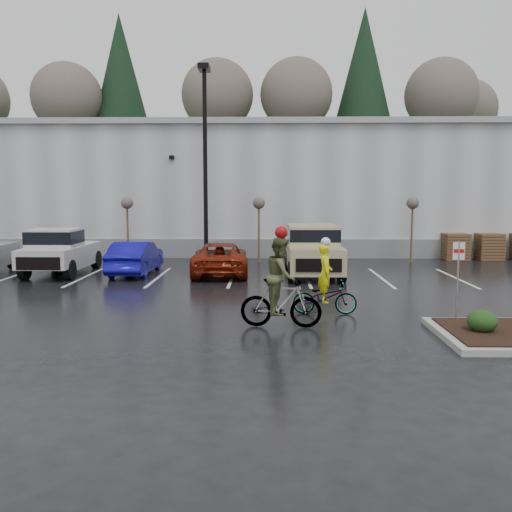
{
  "coord_description": "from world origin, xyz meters",
  "views": [
    {
      "loc": [
        -1.1,
        -13.62,
        3.45
      ],
      "look_at": [
        -1.47,
        4.46,
        1.3
      ],
      "focal_mm": 38.0,
      "sensor_mm": 36.0,
      "label": 1
    }
  ],
  "objects_px": {
    "sapling_west": "(127,206)",
    "car_red": "(220,258)",
    "pallet_stack_b": "(489,247)",
    "sapling_mid": "(259,207)",
    "fire_lane_sign": "(458,272)",
    "suv_tan": "(313,250)",
    "cyclist_olive": "(281,291)",
    "pickup_white": "(64,250)",
    "lamppost": "(205,143)",
    "sapling_east": "(413,207)",
    "pallet_stack_a": "(455,247)",
    "cyclist_hivis": "(325,290)",
    "car_blue": "(136,258)"
  },
  "relations": [
    {
      "from": "pallet_stack_a",
      "to": "pallet_stack_b",
      "type": "relative_size",
      "value": 1.0
    },
    {
      "from": "suv_tan",
      "to": "lamppost",
      "type": "bearing_deg",
      "value": 145.82
    },
    {
      "from": "sapling_mid",
      "to": "fire_lane_sign",
      "type": "distance_m",
      "value": 13.92
    },
    {
      "from": "pallet_stack_b",
      "to": "pickup_white",
      "type": "distance_m",
      "value": 20.55
    },
    {
      "from": "lamppost",
      "to": "suv_tan",
      "type": "bearing_deg",
      "value": -34.18
    },
    {
      "from": "cyclist_hivis",
      "to": "sapling_mid",
      "type": "bearing_deg",
      "value": 12.44
    },
    {
      "from": "pallet_stack_a",
      "to": "cyclist_hivis",
      "type": "bearing_deg",
      "value": -122.47
    },
    {
      "from": "pallet_stack_b",
      "to": "cyclist_olive",
      "type": "height_order",
      "value": "cyclist_olive"
    },
    {
      "from": "sapling_east",
      "to": "car_red",
      "type": "height_order",
      "value": "sapling_east"
    },
    {
      "from": "sapling_west",
      "to": "car_red",
      "type": "bearing_deg",
      "value": -39.87
    },
    {
      "from": "sapling_east",
      "to": "pickup_white",
      "type": "height_order",
      "value": "sapling_east"
    },
    {
      "from": "car_red",
      "to": "lamppost",
      "type": "bearing_deg",
      "value": -76.95
    },
    {
      "from": "pallet_stack_b",
      "to": "cyclist_hivis",
      "type": "bearing_deg",
      "value": -127.68
    },
    {
      "from": "lamppost",
      "to": "pallet_stack_a",
      "type": "bearing_deg",
      "value": 9.09
    },
    {
      "from": "fire_lane_sign",
      "to": "car_blue",
      "type": "height_order",
      "value": "fire_lane_sign"
    },
    {
      "from": "cyclist_hivis",
      "to": "lamppost",
      "type": "bearing_deg",
      "value": 25.76
    },
    {
      "from": "cyclist_olive",
      "to": "suv_tan",
      "type": "bearing_deg",
      "value": -4.49
    },
    {
      "from": "car_blue",
      "to": "car_red",
      "type": "distance_m",
      "value": 3.55
    },
    {
      "from": "sapling_mid",
      "to": "pallet_stack_b",
      "type": "bearing_deg",
      "value": 4.89
    },
    {
      "from": "suv_tan",
      "to": "cyclist_olive",
      "type": "relative_size",
      "value": 1.96
    },
    {
      "from": "sapling_west",
      "to": "pallet_stack_b",
      "type": "relative_size",
      "value": 2.37
    },
    {
      "from": "pickup_white",
      "to": "car_blue",
      "type": "relative_size",
      "value": 1.22
    },
    {
      "from": "fire_lane_sign",
      "to": "sapling_west",
      "type": "bearing_deg",
      "value": 132.67
    },
    {
      "from": "pallet_stack_a",
      "to": "car_red",
      "type": "height_order",
      "value": "pallet_stack_a"
    },
    {
      "from": "pallet_stack_a",
      "to": "fire_lane_sign",
      "type": "distance_m",
      "value": 14.6
    },
    {
      "from": "sapling_west",
      "to": "sapling_east",
      "type": "bearing_deg",
      "value": 0.0
    },
    {
      "from": "car_red",
      "to": "cyclist_olive",
      "type": "height_order",
      "value": "cyclist_olive"
    },
    {
      "from": "pallet_stack_a",
      "to": "pickup_white",
      "type": "xyz_separation_m",
      "value": [
        -18.25,
        -4.94,
        0.3
      ]
    },
    {
      "from": "pallet_stack_a",
      "to": "pallet_stack_b",
      "type": "bearing_deg",
      "value": 0.0
    },
    {
      "from": "car_blue",
      "to": "suv_tan",
      "type": "height_order",
      "value": "suv_tan"
    },
    {
      "from": "pallet_stack_a",
      "to": "cyclist_hivis",
      "type": "height_order",
      "value": "cyclist_hivis"
    },
    {
      "from": "sapling_mid",
      "to": "suv_tan",
      "type": "relative_size",
      "value": 0.63
    },
    {
      "from": "sapling_mid",
      "to": "pickup_white",
      "type": "distance_m",
      "value": 9.31
    },
    {
      "from": "car_red",
      "to": "pickup_white",
      "type": "bearing_deg",
      "value": -5.1
    },
    {
      "from": "fire_lane_sign",
      "to": "cyclist_hivis",
      "type": "height_order",
      "value": "fire_lane_sign"
    },
    {
      "from": "fire_lane_sign",
      "to": "car_red",
      "type": "bearing_deg",
      "value": 128.35
    },
    {
      "from": "cyclist_hivis",
      "to": "cyclist_olive",
      "type": "xyz_separation_m",
      "value": [
        -1.28,
        -1.54,
        0.25
      ]
    },
    {
      "from": "car_blue",
      "to": "cyclist_olive",
      "type": "distance_m",
      "value": 10.65
    },
    {
      "from": "lamppost",
      "to": "fire_lane_sign",
      "type": "bearing_deg",
      "value": -56.54
    },
    {
      "from": "cyclist_olive",
      "to": "sapling_mid",
      "type": "bearing_deg",
      "value": 8.92
    },
    {
      "from": "pickup_white",
      "to": "cyclist_hivis",
      "type": "height_order",
      "value": "cyclist_hivis"
    },
    {
      "from": "pallet_stack_a",
      "to": "car_blue",
      "type": "xyz_separation_m",
      "value": [
        -15.12,
        -5.16,
        0.03
      ]
    },
    {
      "from": "sapling_east",
      "to": "car_red",
      "type": "distance_m",
      "value": 10.17
    },
    {
      "from": "sapling_west",
      "to": "cyclist_olive",
      "type": "height_order",
      "value": "sapling_west"
    },
    {
      "from": "sapling_mid",
      "to": "pallet_stack_a",
      "type": "relative_size",
      "value": 2.37
    },
    {
      "from": "sapling_west",
      "to": "pickup_white",
      "type": "height_order",
      "value": "sapling_west"
    },
    {
      "from": "lamppost",
      "to": "pickup_white",
      "type": "relative_size",
      "value": 1.77
    },
    {
      "from": "suv_tan",
      "to": "pallet_stack_b",
      "type": "bearing_deg",
      "value": 29.33
    },
    {
      "from": "pallet_stack_b",
      "to": "suv_tan",
      "type": "xyz_separation_m",
      "value": [
        -9.38,
        -5.27,
        0.35
      ]
    },
    {
      "from": "lamppost",
      "to": "cyclist_olive",
      "type": "bearing_deg",
      "value": -74.85
    }
  ]
}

